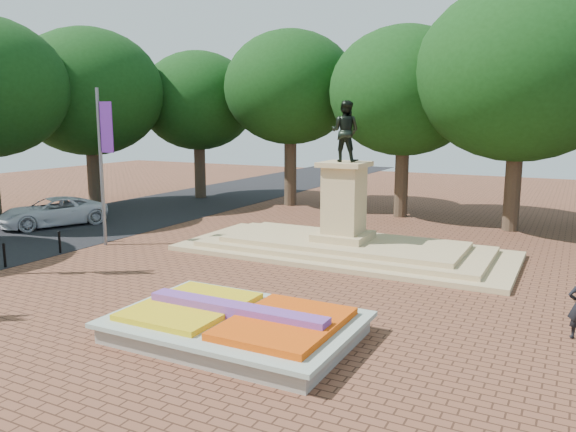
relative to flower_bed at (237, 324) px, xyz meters
The scene contains 6 objects.
ground 2.28m from the flower_bed, 117.19° to the left, with size 90.00×90.00×0.00m, color brown.
asphalt_street 17.49m from the flower_bed, 156.41° to the left, with size 9.00×90.00×0.02m, color black.
flower_bed is the anchor object (origin of this frame).
monument 10.07m from the flower_bed, 95.87° to the left, with size 14.00×6.00×6.40m.
tree_row_back 21.01m from the flower_bed, 86.26° to the left, with size 44.80×8.80×10.43m.
van 19.16m from the flower_bed, 153.38° to the left, with size 2.51×5.45×1.51m, color silver.
Camera 1 is at (8.67, -13.79, 5.70)m, focal length 35.00 mm.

